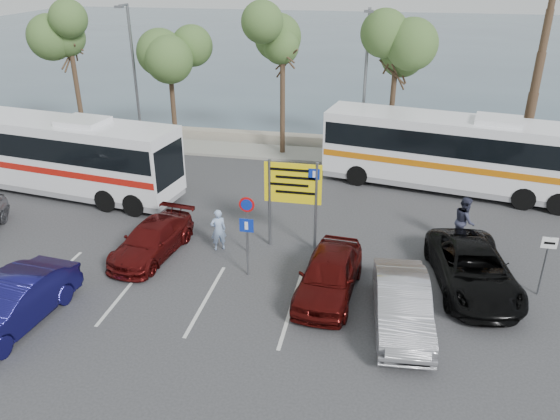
% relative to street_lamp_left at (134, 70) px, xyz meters
% --- Properties ---
extents(ground, '(120.00, 120.00, 0.00)m').
position_rel_street_lamp_left_xyz_m(ground, '(10.00, -13.52, -4.60)').
color(ground, '#333335').
rests_on(ground, ground).
extents(kerb_strip, '(44.00, 2.40, 0.15)m').
position_rel_street_lamp_left_xyz_m(kerb_strip, '(10.00, 0.48, -4.52)').
color(kerb_strip, gray).
rests_on(kerb_strip, ground).
extents(seawall, '(48.00, 0.80, 0.60)m').
position_rel_street_lamp_left_xyz_m(seawall, '(10.00, 2.48, -4.30)').
color(seawall, gray).
rests_on(seawall, ground).
extents(sea, '(140.00, 140.00, 0.00)m').
position_rel_street_lamp_left_xyz_m(sea, '(10.00, 46.48, -4.59)').
color(sea, '#3A4D5E').
rests_on(sea, ground).
extents(tree_far_left, '(3.20, 3.20, 7.60)m').
position_rel_street_lamp_left_xyz_m(tree_far_left, '(-4.00, 0.48, 1.73)').
color(tree_far_left, '#382619').
rests_on(tree_far_left, kerb_strip).
extents(tree_left, '(3.20, 3.20, 7.20)m').
position_rel_street_lamp_left_xyz_m(tree_left, '(2.00, 0.48, 1.41)').
color(tree_left, '#382619').
rests_on(tree_left, kerb_strip).
extents(tree_mid, '(3.20, 3.20, 8.00)m').
position_rel_street_lamp_left_xyz_m(tree_mid, '(8.50, 0.48, 2.06)').
color(tree_mid, '#382619').
rests_on(tree_mid, kerb_strip).
extents(tree_right, '(3.20, 3.20, 7.40)m').
position_rel_street_lamp_left_xyz_m(tree_right, '(14.50, 0.48, 1.57)').
color(tree_right, '#382619').
rests_on(tree_right, kerb_strip).
extents(street_lamp_left, '(0.45, 1.15, 8.01)m').
position_rel_street_lamp_left_xyz_m(street_lamp_left, '(0.00, 0.00, 0.00)').
color(street_lamp_left, slate).
rests_on(street_lamp_left, kerb_strip).
extents(street_lamp_right, '(0.45, 1.15, 8.01)m').
position_rel_street_lamp_left_xyz_m(street_lamp_right, '(13.00, 0.00, 0.00)').
color(street_lamp_right, slate).
rests_on(street_lamp_right, kerb_strip).
extents(direction_sign, '(2.20, 0.12, 3.60)m').
position_rel_street_lamp_left_xyz_m(direction_sign, '(11.00, -10.32, -2.17)').
color(direction_sign, slate).
rests_on(direction_sign, ground).
extents(sign_no_stop, '(0.60, 0.08, 2.35)m').
position_rel_street_lamp_left_xyz_m(sign_no_stop, '(9.40, -11.13, -3.02)').
color(sign_no_stop, slate).
rests_on(sign_no_stop, ground).
extents(sign_parking, '(0.50, 0.07, 2.25)m').
position_rel_street_lamp_left_xyz_m(sign_parking, '(9.80, -12.73, -3.13)').
color(sign_parking, slate).
rests_on(sign_parking, ground).
extents(sign_taxi, '(0.50, 0.07, 2.20)m').
position_rel_street_lamp_left_xyz_m(sign_taxi, '(19.80, -12.03, -3.18)').
color(sign_taxi, slate).
rests_on(sign_taxi, ground).
extents(lane_markings, '(12.02, 4.20, 0.01)m').
position_rel_street_lamp_left_xyz_m(lane_markings, '(8.86, -14.52, -4.60)').
color(lane_markings, silver).
rests_on(lane_markings, ground).
extents(coach_bus_left, '(12.51, 4.38, 3.82)m').
position_rel_street_lamp_left_xyz_m(coach_bus_left, '(-0.99, -7.02, -2.83)').
color(coach_bus_left, white).
rests_on(coach_bus_left, ground).
extents(coach_bus_right, '(12.50, 4.85, 3.81)m').
position_rel_street_lamp_left_xyz_m(coach_bus_right, '(17.50, -3.02, -2.83)').
color(coach_bus_right, white).
rests_on(coach_bus_right, ground).
extents(car_blue, '(2.13, 4.89, 1.56)m').
position_rel_street_lamp_left_xyz_m(car_blue, '(3.45, -17.02, -3.82)').
color(car_blue, '#12104D').
rests_on(car_blue, ground).
extents(car_maroon, '(2.38, 4.60, 1.28)m').
position_rel_street_lamp_left_xyz_m(car_maroon, '(5.85, -12.02, -3.96)').
color(car_maroon, '#530E0D').
rests_on(car_maroon, ground).
extents(car_red, '(2.22, 4.68, 1.55)m').
position_rel_street_lamp_left_xyz_m(car_red, '(12.79, -13.39, -3.83)').
color(car_red, '#470B0A').
rests_on(car_red, ground).
extents(suv_black, '(3.16, 5.59, 1.47)m').
position_rel_street_lamp_left_xyz_m(suv_black, '(17.59, -12.02, -3.86)').
color(suv_black, black).
rests_on(suv_black, ground).
extents(car_silver_b, '(1.97, 4.73, 1.52)m').
position_rel_street_lamp_left_xyz_m(car_silver_b, '(15.19, -14.69, -3.84)').
color(car_silver_b, '#97969C').
rests_on(car_silver_b, ground).
extents(pedestrian_near, '(0.74, 0.66, 1.70)m').
position_rel_street_lamp_left_xyz_m(pedestrian_near, '(8.22, -11.10, -3.75)').
color(pedestrian_near, '#95AFD8').
rests_on(pedestrian_near, ground).
extents(pedestrian_far, '(0.80, 1.00, 1.99)m').
position_rel_street_lamp_left_xyz_m(pedestrian_far, '(17.60, -8.72, -3.60)').
color(pedestrian_far, '#2E3046').
rests_on(pedestrian_far, ground).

